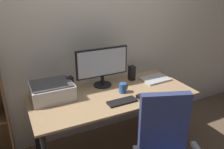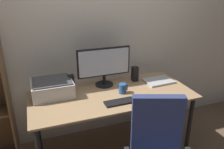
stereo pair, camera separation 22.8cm
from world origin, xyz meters
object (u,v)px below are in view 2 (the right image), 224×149
Objects in this scene: laptop at (159,81)px; speaker_left at (71,83)px; monitor at (104,64)px; coffee_mug at (123,89)px; printer at (52,88)px; desk at (112,100)px; speaker_right at (135,74)px; mouse at (140,99)px; keyboard at (119,102)px.

speaker_left reaches higher than laptop.
laptop is (0.61, -0.13, -0.23)m from monitor.
monitor is at bearing 1.23° from speaker_left.
coffee_mug is 0.25× the size of printer.
desk is 0.62m from printer.
speaker_left is (-0.37, -0.01, -0.16)m from monitor.
printer is (-0.93, -0.05, -0.00)m from speaker_right.
monitor is 6.07× the size of mouse.
speaker_left and speaker_right have the same top height.
mouse is 0.48m from speaker_right.
coffee_mug is (0.10, -0.02, 0.13)m from desk.
mouse is at bearing -5.92° from keyboard.
coffee_mug is 0.60× the size of speaker_right.
mouse is 0.24× the size of printer.
speaker_right is (0.16, 0.45, 0.07)m from mouse.
mouse is 0.73m from speaker_left.
monitor is at bearing 89.55° from keyboard.
monitor is 0.40m from speaker_right.
keyboard is at bearing -120.84° from coffee_mug.
coffee_mug is 0.32× the size of laptop.
keyboard is 0.57m from speaker_left.
laptop is at bearing -12.25° from monitor.
speaker_left is (-0.37, 0.43, 0.08)m from keyboard.
speaker_right is (0.25, 0.25, 0.03)m from coffee_mug.
desk is 2.84× the size of monitor.
monitor reaches higher than desk.
mouse is (0.20, -0.22, 0.09)m from desk.
coffee_mug reaches higher than mouse.
speaker_right reaches higher than keyboard.
printer reaches higher than desk.
monitor is 0.59m from printer.
coffee_mug is 0.51m from laptop.
laptop reaches higher than desk.
printer reaches higher than coffee_mug.
keyboard is 0.69m from printer.
laptop is at bearing 25.66° from mouse.
desk is at bearing -147.95° from speaker_right.
speaker_right reaches higher than desk.
printer is (-0.56, -0.06, -0.17)m from monitor.
mouse is at bearing -47.87° from desk.
keyboard is (-0.00, -0.21, 0.09)m from desk.
desk is at bearing -173.46° from laptop.
desk is at bearing -16.89° from printer.
desk is 0.40m from monitor.
coffee_mug is (-0.10, 0.20, 0.03)m from mouse.
speaker_right is (0.36, 0.43, 0.08)m from keyboard.
monitor reaches higher than printer.
keyboard reaches higher than desk.
coffee_mug is at bearing -65.85° from monitor.
monitor is 3.43× the size of speaker_right.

